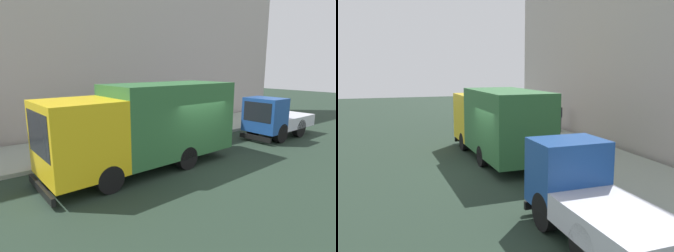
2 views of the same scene
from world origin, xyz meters
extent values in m
plane|color=#223226|center=(0.00, 0.00, 0.00)|extent=(80.00, 80.00, 0.00)
cube|color=#97A193|center=(5.07, 0.00, 0.08)|extent=(4.14, 30.00, 0.16)
cube|color=#B6ABA6|center=(7.64, 0.00, 6.19)|extent=(0.50, 30.00, 12.39)
cube|color=yellow|center=(0.90, 4.52, 1.64)|extent=(2.56, 2.50, 2.38)
cube|color=black|center=(0.85, 5.70, 1.92)|extent=(2.07, 0.15, 1.33)
cube|color=#2E6636|center=(1.06, 0.78, 1.84)|extent=(2.67, 5.19, 2.78)
cube|color=black|center=(0.85, 5.78, 0.25)|extent=(2.37, 0.22, 0.24)
cylinder|color=black|center=(-0.16, 4.00, 0.45)|extent=(0.34, 0.91, 0.90)
cylinder|color=black|center=(2.00, 4.09, 0.45)|extent=(0.34, 0.91, 0.90)
cylinder|color=black|center=(-0.03, 0.74, 0.45)|extent=(0.34, 0.91, 0.90)
cylinder|color=black|center=(2.14, 0.82, 0.45)|extent=(0.34, 0.91, 0.90)
cube|color=#1D4794|center=(0.76, -5.38, 1.39)|extent=(1.95, 1.50, 1.79)
cube|color=black|center=(0.73, -4.68, 1.61)|extent=(1.60, 0.11, 1.00)
cube|color=silver|center=(0.83, -7.64, 0.83)|extent=(2.00, 3.12, 0.66)
cube|color=black|center=(0.73, -4.60, 0.27)|extent=(1.83, 0.18, 0.24)
cylinder|color=black|center=(-0.04, -5.70, 0.50)|extent=(0.33, 1.01, 1.00)
cylinder|color=black|center=(1.57, -5.65, 0.50)|extent=(0.33, 1.01, 1.00)
cylinder|color=black|center=(0.02, -7.66, 0.50)|extent=(0.33, 1.01, 1.00)
cylinder|color=black|center=(1.63, -7.61, 0.50)|extent=(0.33, 1.01, 1.00)
cylinder|color=brown|center=(4.05, 3.86, 0.60)|extent=(0.30, 0.30, 0.88)
cylinder|color=#A61D1F|center=(4.05, 3.86, 1.36)|extent=(0.40, 0.40, 0.64)
sphere|color=brown|center=(4.05, 3.86, 1.79)|extent=(0.23, 0.23, 0.23)
cylinder|color=#443748|center=(6.59, 6.74, 0.61)|extent=(0.40, 0.40, 0.90)
cylinder|color=#25222D|center=(6.59, 6.74, 1.37)|extent=(0.53, 0.53, 0.62)
sphere|color=#C8B18B|center=(6.59, 6.74, 1.80)|extent=(0.24, 0.24, 0.24)
cylinder|color=black|center=(5.83, 9.17, 0.61)|extent=(0.34, 0.34, 0.89)
cylinder|color=maroon|center=(5.83, 9.17, 1.34)|extent=(0.45, 0.45, 0.58)
sphere|color=brown|center=(5.83, 9.17, 1.75)|extent=(0.24, 0.24, 0.24)
cone|color=orange|center=(3.23, 5.35, 0.49)|extent=(0.47, 0.47, 0.67)
cylinder|color=#4C5156|center=(3.45, 1.73, 1.47)|extent=(0.08, 0.08, 2.61)
cube|color=blue|center=(3.45, 1.75, 2.52)|extent=(0.44, 0.03, 0.36)
camera|label=1|loc=(-7.67, 7.43, 3.81)|focal=29.69mm
camera|label=2|loc=(-3.72, -13.68, 4.15)|focal=38.22mm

